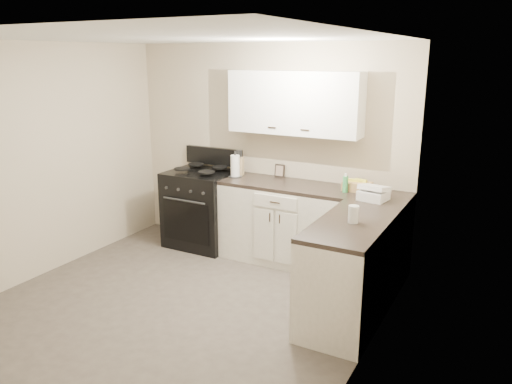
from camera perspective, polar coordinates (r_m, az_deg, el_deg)
The scene contains 20 objects.
floor at distance 5.03m, azimuth -8.54°, elevation -12.70°, with size 3.60×3.60×0.00m, color #473F38.
ceiling at distance 4.45m, azimuth -9.86°, elevation 17.04°, with size 3.60×3.60×0.00m, color white.
wall_back at distance 6.08m, azimuth 1.22°, elevation 4.89°, with size 3.60×3.60×0.00m, color beige.
wall_right at distance 3.80m, azimuth 13.00°, elevation -1.92°, with size 3.60×3.60×0.00m, color beige.
wall_left at distance 5.84m, azimuth -23.36°, elevation 3.20°, with size 3.60×3.60×0.00m, color beige.
base_cabinets_back at distance 5.84m, azimuth 3.54°, elevation -3.71°, with size 1.55×0.60×0.90m, color white.
base_cabinets_right at distance 4.92m, azimuth 11.78°, elevation -7.76°, with size 0.60×1.90×0.90m, color white.
countertop_back at distance 5.70m, azimuth 3.61°, elevation 0.76°, with size 1.55×0.60×0.04m, color black.
countertop_right at distance 4.75m, azimuth 12.09°, elevation -2.53°, with size 0.60×1.90×0.04m, color black.
upper_cabinets at distance 5.68m, azimuth 4.42°, elevation 10.12°, with size 1.55×0.30×0.70m, color white.
stove at distance 6.37m, azimuth -6.15°, elevation -2.03°, with size 0.82×0.70×0.99m, color black.
knife_block at distance 6.07m, azimuth -1.94°, elevation 2.96°, with size 0.10×0.09×0.22m, color tan.
paper_towel at distance 5.99m, azimuth -2.39°, elevation 2.98°, with size 0.11×0.11×0.26m, color white.
soap_bottle at distance 5.40m, azimuth 10.17°, elevation 0.88°, with size 0.06×0.06×0.17m, color #40A857.
picture_frame at distance 5.99m, azimuth 2.72°, elevation 2.45°, with size 0.12×0.02×0.15m, color black.
wicker_basket at distance 5.48m, azimuth 11.49°, elevation 0.63°, with size 0.29×0.19×0.10m, color tan.
countertop_grill at distance 5.17m, azimuth 13.27°, elevation -0.37°, with size 0.26×0.25×0.10m, color white.
glass_jar at distance 4.42m, azimuth 11.08°, elevation -2.51°, with size 0.09×0.09×0.15m, color silver.
oven_mitt_near at distance 4.48m, azimuth 5.45°, elevation -9.67°, with size 0.02×0.15×0.26m, color black.
oven_mitt_far at distance 4.77m, azimuth 7.26°, elevation -7.33°, with size 0.02×0.16×0.27m, color black.
Camera 1 is at (2.73, -3.51, 2.35)m, focal length 35.00 mm.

